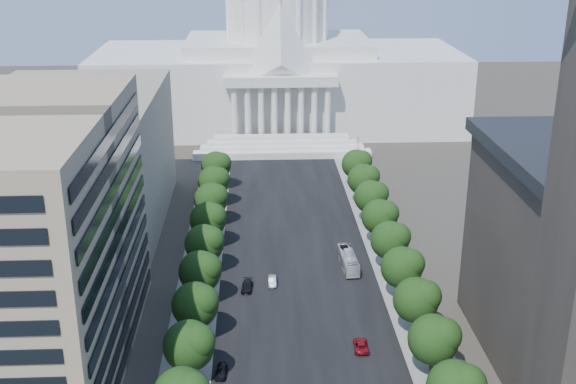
{
  "coord_description": "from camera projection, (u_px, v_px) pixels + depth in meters",
  "views": [
    {
      "loc": [
        -7.79,
        -55.37,
        63.48
      ],
      "look_at": [
        -1.68,
        75.37,
        15.27
      ],
      "focal_mm": 45.0,
      "sensor_mm": 36.0,
      "label": 1
    }
  ],
  "objects": [
    {
      "name": "tree_l_h",
      "position": [
        212.0,
        199.0,
        160.98
      ],
      "size": [
        7.79,
        7.6,
        9.97
      ],
      "color": "#33261C",
      "rests_on": "ground"
    },
    {
      "name": "car_dark_b",
      "position": [
        247.0,
        286.0,
        133.97
      ],
      "size": [
        2.34,
        4.89,
        1.37
      ],
      "primitive_type": "imported",
      "rotation": [
        0.0,
        0.0,
        -0.09
      ],
      "color": "black",
      "rests_on": "ground"
    },
    {
      "name": "tree_l_c",
      "position": [
        191.0,
        345.0,
        104.74
      ],
      "size": [
        7.79,
        7.6,
        9.97
      ],
      "color": "#33261C",
      "rests_on": "ground"
    },
    {
      "name": "city_bus",
      "position": [
        348.0,
        260.0,
        142.52
      ],
      "size": [
        3.22,
        11.45,
        3.16
      ],
      "primitive_type": "imported",
      "rotation": [
        0.0,
        0.0,
        0.05
      ],
      "color": "silver",
      "rests_on": "ground"
    },
    {
      "name": "capitol",
      "position": [
        278.0,
        65.0,
        240.57
      ],
      "size": [
        120.0,
        56.0,
        73.0
      ],
      "color": "white",
      "rests_on": "ground"
    },
    {
      "name": "tree_r_h",
      "position": [
        372.0,
        196.0,
        162.56
      ],
      "size": [
        7.79,
        7.6,
        9.97
      ],
      "color": "#33261C",
      "rests_on": "ground"
    },
    {
      "name": "office_block_left_far",
      "position": [
        75.0,
        158.0,
        160.63
      ],
      "size": [
        38.0,
        52.0,
        30.0
      ],
      "primitive_type": "cube",
      "color": "gray",
      "rests_on": "ground"
    },
    {
      "name": "tree_r_g",
      "position": [
        381.0,
        216.0,
        151.31
      ],
      "size": [
        7.79,
        7.6,
        9.97
      ],
      "color": "#33261C",
      "rests_on": "ground"
    },
    {
      "name": "sidewalk_left",
      "position": [
        206.0,
        236.0,
        157.71
      ],
      "size": [
        8.0,
        260.0,
        0.02
      ],
      "primitive_type": "cube",
      "color": "gray",
      "rests_on": "ground"
    },
    {
      "name": "streetlight_f",
      "position": [
        356.0,
        148.0,
        199.58
      ],
      "size": [
        2.61,
        0.44,
        9.0
      ],
      "color": "gray",
      "rests_on": "ground"
    },
    {
      "name": "tree_r_d",
      "position": [
        418.0,
        299.0,
        117.56
      ],
      "size": [
        7.79,
        7.6,
        9.97
      ],
      "color": "#33261C",
      "rests_on": "ground"
    },
    {
      "name": "tree_l_i",
      "position": [
        215.0,
        181.0,
        172.23
      ],
      "size": [
        7.79,
        7.6,
        9.97
      ],
      "color": "#33261C",
      "rests_on": "ground"
    },
    {
      "name": "car_silver",
      "position": [
        272.0,
        281.0,
        136.03
      ],
      "size": [
        1.45,
        4.13,
        1.36
      ],
      "primitive_type": "imported",
      "rotation": [
        0.0,
        0.0,
        0.0
      ],
      "color": "#ADB1B5",
      "rests_on": "ground"
    },
    {
      "name": "tree_l_e",
      "position": [
        202.0,
        271.0,
        127.24
      ],
      "size": [
        7.79,
        7.6,
        9.97
      ],
      "color": "#33261C",
      "rests_on": "ground"
    },
    {
      "name": "streetlight_b",
      "position": [
        447.0,
        345.0,
        105.85
      ],
      "size": [
        2.61,
        0.44,
        9.0
      ],
      "color": "gray",
      "rests_on": "ground"
    },
    {
      "name": "tree_r_j",
      "position": [
        358.0,
        163.0,
        185.05
      ],
      "size": [
        7.79,
        7.6,
        9.97
      ],
      "color": "#33261C",
      "rests_on": "ground"
    },
    {
      "name": "streetlight_d",
      "position": [
        388.0,
        216.0,
        152.71
      ],
      "size": [
        2.61,
        0.44,
        9.0
      ],
      "color": "gray",
      "rests_on": "ground"
    },
    {
      "name": "streetlight_c",
      "position": [
        412.0,
        269.0,
        129.28
      ],
      "size": [
        2.61,
        0.44,
        9.0
      ],
      "color": "gray",
      "rests_on": "ground"
    },
    {
      "name": "tree_r_e",
      "position": [
        404.0,
        266.0,
        128.81
      ],
      "size": [
        7.79,
        7.6,
        9.97
      ],
      "color": "#33261C",
      "rests_on": "ground"
    },
    {
      "name": "streetlight_e",
      "position": [
        370.0,
        178.0,
        176.15
      ],
      "size": [
        2.61,
        0.44,
        9.0
      ],
      "color": "gray",
      "rests_on": "ground"
    },
    {
      "name": "sidewalk_right",
      "position": [
        378.0,
        232.0,
        159.37
      ],
      "size": [
        8.0,
        260.0,
        0.02
      ],
      "primitive_type": "cube",
      "color": "gray",
      "rests_on": "ground"
    },
    {
      "name": "tree_r_f",
      "position": [
        392.0,
        239.0,
        140.06
      ],
      "size": [
        7.79,
        7.6,
        9.97
      ],
      "color": "#33261C",
      "rests_on": "ground"
    },
    {
      "name": "car_red",
      "position": [
        361.0,
        345.0,
        115.13
      ],
      "size": [
        2.44,
        4.94,
        1.35
      ],
      "primitive_type": "imported",
      "rotation": [
        0.0,
        0.0,
        3.1
      ],
      "color": "maroon",
      "rests_on": "ground"
    },
    {
      "name": "road_asphalt",
      "position": [
        293.0,
        234.0,
        158.54
      ],
      "size": [
        30.0,
        260.0,
        0.01
      ],
      "primitive_type": "cube",
      "color": "black",
      "rests_on": "ground"
    },
    {
      "name": "tree_l_j",
      "position": [
        217.0,
        165.0,
        183.48
      ],
      "size": [
        7.79,
        7.6,
        9.97
      ],
      "color": "#33261C",
      "rests_on": "ground"
    },
    {
      "name": "tree_r_c",
      "position": [
        436.0,
        338.0,
        106.32
      ],
      "size": [
        7.79,
        7.6,
        9.97
      ],
      "color": "#33261C",
      "rests_on": "ground"
    },
    {
      "name": "car_dark_a",
      "position": [
        221.0,
        371.0,
        108.43
      ],
      "size": [
        2.11,
        4.31,
        1.42
      ],
      "primitive_type": "imported",
      "rotation": [
        0.0,
        0.0,
        -0.11
      ],
      "color": "black",
      "rests_on": "ground"
    },
    {
      "name": "tree_r_i",
      "position": [
        365.0,
        179.0,
        173.8
      ],
      "size": [
        7.79,
        7.6,
        9.97
      ],
      "color": "#33261C",
      "rests_on": "ground"
    },
    {
      "name": "tree_l_d",
      "position": [
        197.0,
        304.0,
        115.99
      ],
      "size": [
        7.79,
        7.6,
        9.97
      ],
      "color": "#33261C",
      "rests_on": "ground"
    },
    {
      "name": "tree_l_g",
      "position": [
        209.0,
        219.0,
        149.73
      ],
      "size": [
        7.79,
        7.6,
        9.97
      ],
      "color": "#33261C",
      "rests_on": "ground"
    },
    {
      "name": "tree_l_f",
      "position": [
        206.0,
        243.0,
        138.48
      ],
      "size": [
        7.79,
        7.6,
        9.97
      ],
      "color": "#33261C",
      "rests_on": "ground"
    }
  ]
}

